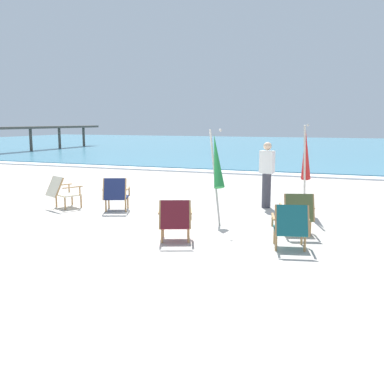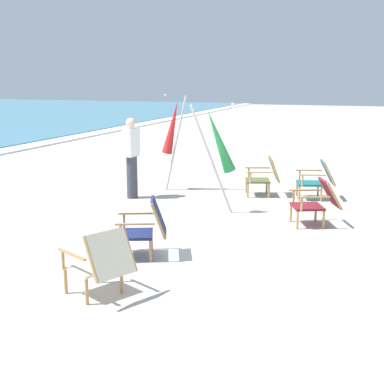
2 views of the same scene
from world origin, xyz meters
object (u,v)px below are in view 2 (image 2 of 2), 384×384
Objects in this scene: beach_chair_mid_center at (101,261)px; beach_chair_far_center at (146,226)px; beach_chair_front_left at (318,178)px; umbrella_furled_green at (219,142)px; beach_chair_front_right at (318,200)px; person_near_chairs at (132,157)px; umbrella_furled_red at (172,128)px; beach_chair_back_left at (265,175)px.

beach_chair_far_center is (1.45, 0.12, 0.01)m from beach_chair_mid_center.
beach_chair_front_left is 2.54m from umbrella_furled_green.
beach_chair_front_right is 3.91m from person_near_chairs.
beach_chair_front_right is (-1.99, -0.23, -0.00)m from beach_chair_front_left.
umbrella_furled_red is (1.81, 3.30, 0.94)m from beach_chair_front_right.
beach_chair_far_center is at bearing 4.54° from beach_chair_mid_center.
umbrella_furled_red is (1.63, 1.52, 0.06)m from umbrella_furled_green.
beach_chair_far_center is at bearing -163.21° from umbrella_furled_red.
person_near_chairs reaches higher than beach_chair_back_left.
beach_chair_far_center is at bearing 157.77° from beach_chair_front_left.
beach_chair_front_right is at bearing -102.25° from person_near_chairs.
umbrella_furled_red is at bearing 43.03° from umbrella_furled_green.
umbrella_furled_green is at bearing -107.71° from person_near_chairs.
beach_chair_far_center reaches higher than beach_chair_front_right.
umbrella_furled_red is at bearing 93.89° from beach_chair_back_left.
beach_chair_far_center is 0.42× the size of umbrella_furled_green.
beach_chair_front_left is 3.22m from umbrella_furled_red.
umbrella_furled_green is at bearing 164.69° from beach_chair_back_left.
umbrella_furled_green is (4.05, -0.13, 0.87)m from beach_chair_mid_center.
beach_chair_mid_center is 0.44× the size of umbrella_furled_red.
beach_chair_back_left reaches higher than beach_chair_mid_center.
beach_chair_far_center reaches higher than beach_chair_mid_center.
beach_chair_back_left is 2.21m from umbrella_furled_red.
beach_chair_front_left is 4.75m from beach_chair_far_center.
person_near_chairs reaches higher than beach_chair_front_right.
beach_chair_front_right is at bearing -173.42° from beach_chair_front_left.
beach_chair_front_right is at bearing -118.72° from umbrella_furled_red.
beach_chair_front_right is 0.46× the size of umbrella_furled_green.
beach_chair_front_right is 0.44× the size of umbrella_furled_red.
beach_chair_front_right is 1.12× the size of beach_chair_back_left.
beach_chair_mid_center is at bearing 173.96° from beach_chair_back_left.
beach_chair_back_left is 0.40× the size of umbrella_furled_red.
beach_chair_mid_center is 1.46m from beach_chair_far_center.
umbrella_furled_red reaches higher than beach_chair_far_center.
beach_chair_back_left is 2.03m from umbrella_furled_green.
beach_chair_mid_center is 5.07m from person_near_chairs.
beach_chair_front_right is 1.99m from umbrella_furled_green.
beach_chair_far_center is 1.02× the size of beach_chair_back_left.
person_near_chairs is (-0.98, 0.50, -0.52)m from umbrella_furled_red.
person_near_chairs reaches higher than beach_chair_mid_center.
umbrella_furled_red is at bearing 16.79° from beach_chair_far_center.
beach_chair_front_right is 2.34m from beach_chair_back_left.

